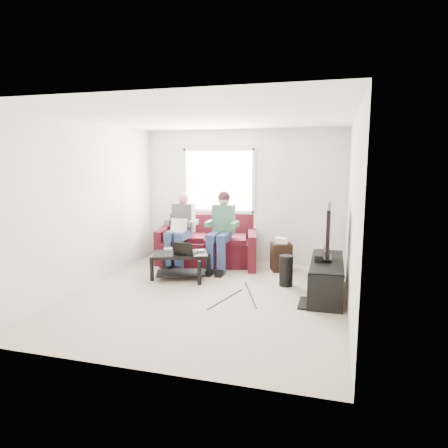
# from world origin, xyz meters

# --- Properties ---
(floor) EXTENTS (4.50, 4.50, 0.00)m
(floor) POSITION_xyz_m (0.00, 0.00, 0.00)
(floor) COLOR #B6A48D
(floor) RESTS_ON ground
(ceiling) EXTENTS (4.50, 4.50, 0.00)m
(ceiling) POSITION_xyz_m (0.00, 0.00, 2.60)
(ceiling) COLOR white
(ceiling) RESTS_ON wall_back
(wall_back) EXTENTS (4.50, 0.00, 4.50)m
(wall_back) POSITION_xyz_m (0.00, 2.25, 1.30)
(wall_back) COLOR silver
(wall_back) RESTS_ON floor
(wall_front) EXTENTS (4.50, 0.00, 4.50)m
(wall_front) POSITION_xyz_m (0.00, -2.25, 1.30)
(wall_front) COLOR silver
(wall_front) RESTS_ON floor
(wall_left) EXTENTS (0.00, 4.50, 4.50)m
(wall_left) POSITION_xyz_m (-2.00, 0.00, 1.30)
(wall_left) COLOR silver
(wall_left) RESTS_ON floor
(wall_right) EXTENTS (0.00, 4.50, 4.50)m
(wall_right) POSITION_xyz_m (2.00, 0.00, 1.30)
(wall_right) COLOR silver
(wall_right) RESTS_ON floor
(window) EXTENTS (1.48, 0.04, 1.28)m
(window) POSITION_xyz_m (-0.50, 2.23, 1.60)
(window) COLOR white
(window) RESTS_ON wall_back
(sofa) EXTENTS (2.18, 1.28, 0.93)m
(sofa) POSITION_xyz_m (-0.62, 1.82, 0.34)
(sofa) COLOR #451121
(sofa) RESTS_ON floor
(person_left) EXTENTS (0.40, 0.71, 1.39)m
(person_left) POSITION_xyz_m (-1.02, 1.45, 0.77)
(person_left) COLOR navy
(person_left) RESTS_ON sofa
(person_right) EXTENTS (0.40, 0.71, 1.44)m
(person_right) POSITION_xyz_m (-0.22, 1.47, 0.83)
(person_right) COLOR navy
(person_right) RESTS_ON sofa
(laptop_silver) EXTENTS (0.36, 0.28, 0.24)m
(laptop_silver) POSITION_xyz_m (-1.02, 1.29, 0.76)
(laptop_silver) COLOR silver
(laptop_silver) RESTS_ON person_left
(coffee_table) EXTENTS (1.04, 0.84, 0.45)m
(coffee_table) POSITION_xyz_m (-0.71, 0.68, 0.33)
(coffee_table) COLOR black
(coffee_table) RESTS_ON floor
(laptop_black) EXTENTS (0.41, 0.36, 0.24)m
(laptop_black) POSITION_xyz_m (-0.59, 0.60, 0.57)
(laptop_black) COLOR black
(laptop_black) RESTS_ON coffee_table
(controller_a) EXTENTS (0.17, 0.14, 0.04)m
(controller_a) POSITION_xyz_m (-0.99, 0.80, 0.47)
(controller_a) COLOR silver
(controller_a) RESTS_ON coffee_table
(controller_b) EXTENTS (0.16, 0.13, 0.04)m
(controller_b) POSITION_xyz_m (-0.81, 0.86, 0.47)
(controller_b) COLOR black
(controller_b) RESTS_ON coffee_table
(controller_c) EXTENTS (0.17, 0.15, 0.04)m
(controller_c) POSITION_xyz_m (-0.41, 0.83, 0.47)
(controller_c) COLOR gray
(controller_c) RESTS_ON coffee_table
(tv_stand) EXTENTS (0.48, 1.56, 0.52)m
(tv_stand) POSITION_xyz_m (1.70, 0.52, 0.23)
(tv_stand) COLOR black
(tv_stand) RESTS_ON floor
(tv) EXTENTS (0.12, 1.10, 0.81)m
(tv) POSITION_xyz_m (1.70, 0.62, 0.98)
(tv) COLOR black
(tv) RESTS_ON tv_stand
(soundbar) EXTENTS (0.12, 0.50, 0.10)m
(soundbar) POSITION_xyz_m (1.58, 0.62, 0.57)
(soundbar) COLOR black
(soundbar) RESTS_ON tv_stand
(drink_cup) EXTENTS (0.08, 0.08, 0.12)m
(drink_cup) POSITION_xyz_m (1.65, 1.15, 0.58)
(drink_cup) COLOR #B5824E
(drink_cup) RESTS_ON tv_stand
(console_white) EXTENTS (0.30, 0.22, 0.06)m
(console_white) POSITION_xyz_m (1.70, 0.12, 0.30)
(console_white) COLOR silver
(console_white) RESTS_ON tv_stand
(console_grey) EXTENTS (0.34, 0.26, 0.08)m
(console_grey) POSITION_xyz_m (1.70, 0.82, 0.31)
(console_grey) COLOR gray
(console_grey) RESTS_ON tv_stand
(console_black) EXTENTS (0.38, 0.30, 0.07)m
(console_black) POSITION_xyz_m (1.70, 0.47, 0.31)
(console_black) COLOR black
(console_black) RESTS_ON tv_stand
(subwoofer) EXTENTS (0.22, 0.22, 0.50)m
(subwoofer) POSITION_xyz_m (1.06, 0.77, 0.25)
(subwoofer) COLOR black
(subwoofer) RESTS_ON floor
(keyboard_floor) EXTENTS (0.17, 0.49, 0.03)m
(keyboard_floor) POSITION_xyz_m (1.43, 0.00, 0.01)
(keyboard_floor) COLOR black
(keyboard_floor) RESTS_ON floor
(end_table) EXTENTS (0.34, 0.34, 0.61)m
(end_table) POSITION_xyz_m (0.86, 1.66, 0.27)
(end_table) COLOR black
(end_table) RESTS_ON floor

